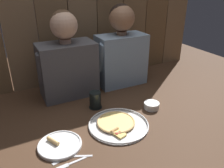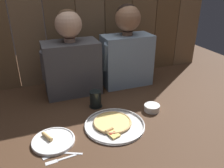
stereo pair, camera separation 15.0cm
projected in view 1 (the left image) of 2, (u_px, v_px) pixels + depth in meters
ground_plane at (122, 113)px, 1.50m from camera, size 3.20×3.20×0.00m
pizza_tray at (118, 124)px, 1.38m from camera, size 0.37×0.37×0.03m
dinner_plate at (60, 145)px, 1.21m from camera, size 0.24×0.24×0.03m
drinking_glass at (95, 100)px, 1.55m from camera, size 0.09×0.09×0.12m
dipping_bowl at (152, 105)px, 1.55m from camera, size 0.10×0.10×0.04m
table_fork at (63, 159)px, 1.12m from camera, size 0.13×0.05×0.01m
table_knife at (71, 163)px, 1.10m from camera, size 0.16×0.03×0.01m
table_spoon at (74, 156)px, 1.14m from camera, size 0.14×0.08×0.01m
diner_left at (67, 60)px, 1.64m from camera, size 0.44×0.24×0.63m
diner_right at (121, 49)px, 1.81m from camera, size 0.43×0.21×0.65m
wooden_backdrop_wall at (82, 4)px, 1.78m from camera, size 2.19×0.03×1.26m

